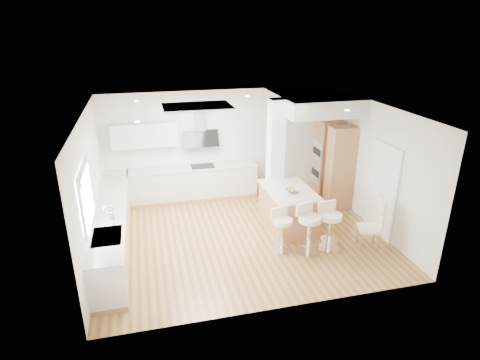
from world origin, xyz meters
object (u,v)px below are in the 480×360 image
object	(u,v)px
bar_stool_a	(282,228)
bar_stool_c	(330,224)
bar_stool_b	(308,227)
dining_chair	(375,222)
peninsula	(288,208)

from	to	relation	value
bar_stool_a	bar_stool_c	xyz separation A→B (m)	(0.97, -0.17, 0.06)
bar_stool_b	dining_chair	bearing A→B (deg)	-26.86
peninsula	bar_stool_c	size ratio (longest dim) A/B	1.52
bar_stool_a	bar_stool_c	bearing A→B (deg)	-19.76
bar_stool_b	bar_stool_a	bearing A→B (deg)	138.17
bar_stool_b	bar_stool_c	size ratio (longest dim) A/B	1.03
bar_stool_b	dining_chair	xyz separation A→B (m)	(1.38, -0.17, 0.01)
bar_stool_b	bar_stool_c	distance (m)	0.48
dining_chair	peninsula	bearing A→B (deg)	153.32
peninsula	bar_stool_a	bearing A→B (deg)	-118.73
bar_stool_a	bar_stool_c	distance (m)	0.98
dining_chair	bar_stool_a	bearing A→B (deg)	-174.53
peninsula	bar_stool_b	bearing A→B (deg)	-91.12
peninsula	dining_chair	size ratio (longest dim) A/B	1.38
bar_stool_c	peninsula	bearing A→B (deg)	104.68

